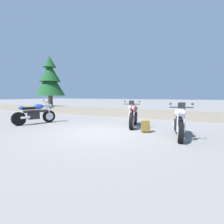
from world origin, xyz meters
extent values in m
plane|color=gray|center=(0.00, 0.00, 0.00)|extent=(120.00, 120.00, 0.00)
cube|color=gray|center=(0.00, 4.80, 0.28)|extent=(36.00, 0.80, 0.55)
cylinder|color=black|center=(-3.64, 0.89, 0.31)|extent=(0.33, 0.63, 0.62)
cylinder|color=black|center=(-4.10, -0.47, 0.31)|extent=(0.37, 0.64, 0.62)
cylinder|color=silver|center=(-3.64, 0.89, 0.31)|extent=(0.28, 0.42, 0.38)
cube|color=black|center=(-3.89, 0.16, 0.41)|extent=(0.46, 0.56, 0.34)
cube|color=#2D2D30|center=(-3.86, 0.26, 0.61)|extent=(0.49, 1.09, 0.12)
ellipsoid|color=#2347A8|center=(-3.81, 0.40, 0.83)|extent=(0.49, 0.60, 0.26)
cube|color=black|center=(-3.96, -0.06, 0.77)|extent=(0.43, 0.61, 0.12)
ellipsoid|color=#2347A8|center=(-4.06, -0.34, 0.81)|extent=(0.30, 0.34, 0.16)
cylinder|color=#2D2D30|center=(-3.67, 0.81, 1.03)|extent=(0.64, 0.25, 0.04)
sphere|color=silver|center=(-3.69, 0.97, 0.89)|extent=(0.13, 0.13, 0.13)
sphere|color=silver|center=(-3.55, 0.92, 0.89)|extent=(0.13, 0.13, 0.13)
cube|color=#26282D|center=(-3.63, 0.91, 1.09)|extent=(0.22, 0.15, 0.18)
cylinder|color=silver|center=(-3.87, -0.30, 0.36)|extent=(0.23, 0.40, 0.11)
cylinder|color=silver|center=(-3.74, 0.88, 0.67)|extent=(0.09, 0.17, 0.73)
cylinder|color=silver|center=(-3.57, 0.82, 0.67)|extent=(0.09, 0.17, 0.73)
sphere|color=#2D2D30|center=(-3.96, 0.87, 1.13)|extent=(0.07, 0.07, 0.07)
sphere|color=#2D2D30|center=(-3.39, 0.68, 1.13)|extent=(0.07, 0.07, 0.07)
cylinder|color=black|center=(0.84, 0.95, 0.31)|extent=(0.28, 0.64, 0.62)
cylinder|color=black|center=(0.50, 2.35, 0.31)|extent=(0.32, 0.65, 0.62)
cylinder|color=silver|center=(0.84, 0.95, 0.31)|extent=(0.25, 0.41, 0.38)
cube|color=black|center=(0.66, 1.70, 0.41)|extent=(0.43, 0.54, 0.34)
cube|color=#2D2D30|center=(0.68, 1.60, 0.61)|extent=(0.40, 1.10, 0.12)
ellipsoid|color=red|center=(0.72, 1.46, 0.83)|extent=(0.45, 0.59, 0.26)
cube|color=black|center=(0.61, 1.92, 0.77)|extent=(0.39, 0.61, 0.12)
ellipsoid|color=red|center=(0.53, 2.21, 0.81)|extent=(0.28, 0.32, 0.16)
cylinder|color=#2D2D30|center=(0.82, 1.03, 1.03)|extent=(0.65, 0.19, 0.04)
sphere|color=silver|center=(0.93, 0.91, 0.89)|extent=(0.13, 0.13, 0.13)
sphere|color=silver|center=(0.79, 0.88, 0.89)|extent=(0.13, 0.13, 0.13)
cube|color=#26282D|center=(0.85, 0.93, 1.09)|extent=(0.22, 0.14, 0.18)
cylinder|color=silver|center=(0.40, 2.08, 0.36)|extent=(0.20, 0.40, 0.11)
cylinder|color=silver|center=(0.92, 1.01, 0.67)|extent=(0.08, 0.17, 0.73)
cylinder|color=silver|center=(0.75, 0.97, 0.67)|extent=(0.08, 0.17, 0.73)
sphere|color=#2D2D30|center=(1.11, 1.14, 1.13)|extent=(0.07, 0.07, 0.07)
sphere|color=#2D2D30|center=(0.52, 1.00, 1.13)|extent=(0.07, 0.07, 0.07)
cylinder|color=black|center=(2.81, -0.31, 0.31)|extent=(0.23, 0.63, 0.62)
cylinder|color=black|center=(2.61, 1.12, 0.31)|extent=(0.27, 0.64, 0.62)
cylinder|color=silver|center=(2.81, -0.31, 0.31)|extent=(0.21, 0.40, 0.38)
cube|color=black|center=(2.70, 0.45, 0.41)|extent=(0.39, 0.52, 0.34)
cube|color=#2D2D30|center=(2.72, 0.35, 0.61)|extent=(0.30, 1.11, 0.12)
ellipsoid|color=white|center=(2.74, 0.21, 0.83)|extent=(0.41, 0.56, 0.26)
cube|color=black|center=(2.67, 0.68, 0.77)|extent=(0.34, 0.59, 0.12)
ellipsoid|color=white|center=(2.63, 0.98, 0.81)|extent=(0.26, 0.31, 0.16)
cylinder|color=#2D2D30|center=(2.80, -0.23, 1.03)|extent=(0.66, 0.13, 0.04)
sphere|color=silver|center=(2.89, -0.36, 0.89)|extent=(0.13, 0.13, 0.13)
sphere|color=silver|center=(2.75, -0.38, 0.89)|extent=(0.13, 0.13, 0.13)
cube|color=#26282D|center=(2.82, -0.33, 1.09)|extent=(0.21, 0.12, 0.18)
cylinder|color=silver|center=(2.48, 0.86, 0.36)|extent=(0.16, 0.39, 0.11)
cylinder|color=silver|center=(2.90, -0.26, 0.67)|extent=(0.07, 0.17, 0.73)
cylinder|color=silver|center=(2.72, -0.28, 0.67)|extent=(0.07, 0.17, 0.73)
sphere|color=#2D2D30|center=(3.09, -0.15, 1.13)|extent=(0.07, 0.07, 0.07)
sphere|color=#2D2D30|center=(2.50, -0.23, 1.13)|extent=(0.07, 0.07, 0.07)
cube|color=brown|center=(1.49, 0.66, 0.22)|extent=(0.35, 0.28, 0.44)
cube|color=brown|center=(1.54, 0.56, 0.18)|extent=(0.24, 0.14, 0.24)
ellipsoid|color=brown|center=(1.49, 0.66, 0.43)|extent=(0.33, 0.27, 0.08)
cube|color=#403513|center=(1.53, 0.79, 0.24)|extent=(0.06, 0.05, 0.37)
cube|color=#403513|center=(1.38, 0.73, 0.24)|extent=(0.06, 0.05, 0.37)
cylinder|color=brown|center=(-7.55, 4.83, 1.10)|extent=(0.34, 0.34, 1.10)
cone|color=#194C23|center=(-7.55, 4.83, 2.40)|extent=(2.32, 2.32, 2.04)
cone|color=#194C23|center=(-7.55, 4.83, 3.24)|extent=(1.67, 1.67, 1.47)
cone|color=#194C23|center=(-7.55, 4.83, 4.08)|extent=(1.02, 1.02, 0.90)
camera|label=1|loc=(3.26, -5.67, 1.37)|focal=28.07mm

